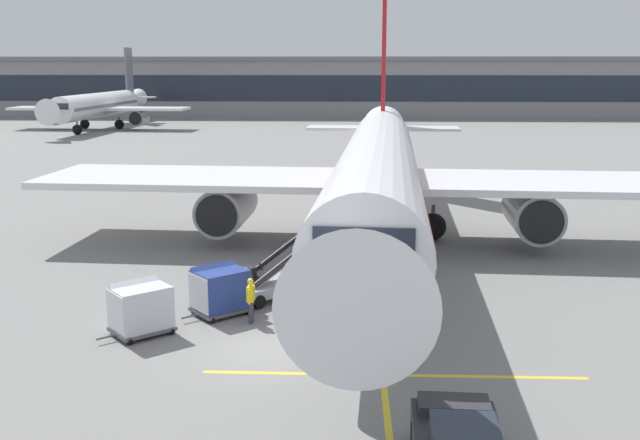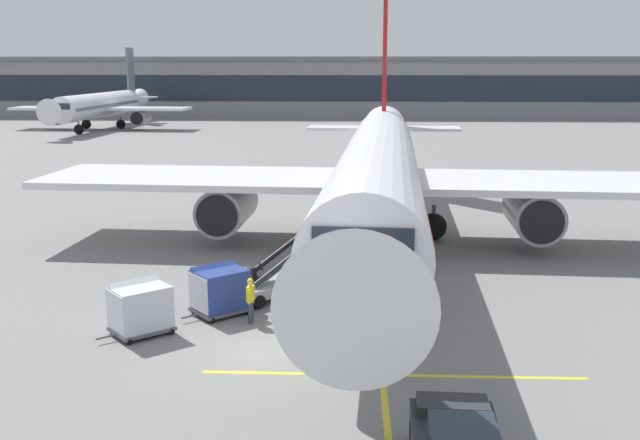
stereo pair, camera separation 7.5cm
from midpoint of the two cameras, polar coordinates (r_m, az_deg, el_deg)
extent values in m
plane|color=slate|center=(25.44, -4.17, -10.00)|extent=(600.00, 600.00, 0.00)
cylinder|color=white|center=(38.56, 4.54, 3.74)|extent=(6.13, 36.52, 4.09)
cube|color=red|center=(38.56, 4.54, 3.74)|extent=(6.09, 35.07, 0.49)
cone|color=white|center=(18.78, 3.16, -5.07)|extent=(4.11, 4.30, 3.88)
cone|color=white|center=(59.83, 5.01, 6.96)|extent=(3.84, 6.72, 3.47)
cube|color=white|center=(40.84, -8.84, 3.23)|extent=(17.65, 8.23, 0.36)
cylinder|color=#93969E|center=(40.06, -7.14, 1.01)|extent=(2.80, 4.86, 2.53)
cylinder|color=black|center=(37.76, -7.95, 0.32)|extent=(2.16, 0.24, 2.15)
cube|color=white|center=(40.48, 18.07, 2.71)|extent=(17.65, 8.23, 0.36)
cylinder|color=#93969E|center=(39.75, 16.23, 0.54)|extent=(2.80, 4.86, 2.53)
cylinder|color=black|center=(37.43, 16.88, -0.19)|extent=(2.16, 0.24, 2.15)
cube|color=red|center=(57.97, 5.09, 12.70)|extent=(0.53, 4.37, 10.90)
cube|color=white|center=(57.85, 4.99, 7.09)|extent=(11.89, 3.57, 0.20)
cube|color=#1E2633|center=(21.38, 3.53, -1.26)|extent=(2.96, 2.00, 0.90)
cylinder|color=#47474C|center=(28.45, 3.96, -4.70)|extent=(0.22, 0.22, 1.22)
sphere|color=black|center=(28.63, 3.94, -5.86)|extent=(1.49, 1.49, 1.49)
cylinder|color=#47474C|center=(40.97, 0.25, 0.51)|extent=(0.22, 0.22, 1.22)
sphere|color=black|center=(41.10, 0.25, -0.32)|extent=(1.49, 1.49, 1.49)
cylinder|color=#47474C|center=(40.86, 8.84, 0.33)|extent=(0.22, 0.22, 1.22)
sphere|color=black|center=(40.99, 8.81, -0.50)|extent=(1.49, 1.49, 1.49)
cube|color=#A3A8B2|center=(30.62, -3.80, -5.15)|extent=(3.53, 3.54, 0.44)
cube|color=black|center=(30.18, -5.63, -4.31)|extent=(0.82, 0.82, 0.70)
cylinder|color=#333338|center=(30.57, -4.61, -3.98)|extent=(0.08, 0.08, 0.80)
cube|color=#A3A8B2|center=(31.01, -2.11, -2.50)|extent=(4.05, 4.06, 2.22)
cube|color=black|center=(30.99, -2.11, -2.34)|extent=(3.85, 3.86, 2.07)
cube|color=#333338|center=(30.66, -1.58, -2.43)|extent=(3.41, 3.42, 2.25)
cube|color=#333338|center=(31.31, -2.64, -2.14)|extent=(3.41, 3.42, 2.25)
cylinder|color=black|center=(30.88, -1.20, -5.41)|extent=(0.54, 0.54, 0.56)
cylinder|color=black|center=(31.95, -2.96, -4.82)|extent=(0.54, 0.54, 0.56)
cylinder|color=black|center=(29.44, -4.70, -6.33)|extent=(0.54, 0.54, 0.56)
cylinder|color=black|center=(30.56, -6.41, -5.67)|extent=(0.54, 0.54, 0.56)
cube|color=#515156|center=(28.98, -7.61, -6.84)|extent=(2.56, 2.52, 0.12)
cylinder|color=#4C4C51|center=(28.37, -9.97, -7.36)|extent=(0.58, 0.51, 0.07)
cube|color=navy|center=(28.73, -7.65, -5.31)|extent=(2.42, 2.38, 1.50)
cube|color=navy|center=(28.93, -8.10, -4.12)|extent=(1.94, 1.83, 0.74)
cube|color=silver|center=(28.28, -9.34, -5.65)|extent=(0.96, 1.11, 1.38)
sphere|color=black|center=(29.20, -9.65, -6.89)|extent=(0.30, 0.30, 0.30)
sphere|color=black|center=(28.07, -8.31, -7.62)|extent=(0.30, 0.30, 0.30)
sphere|color=black|center=(29.94, -6.95, -6.32)|extent=(0.30, 0.30, 0.30)
sphere|color=black|center=(28.84, -5.54, -7.01)|extent=(0.30, 0.30, 0.30)
cube|color=#515156|center=(27.46, -13.55, -8.16)|extent=(2.56, 2.52, 0.12)
cylinder|color=#4C4C51|center=(26.98, -16.18, -8.70)|extent=(0.58, 0.51, 0.07)
cube|color=silver|center=(27.19, -13.63, -6.56)|extent=(2.42, 2.38, 1.50)
cube|color=silver|center=(27.39, -14.05, -5.29)|extent=(1.94, 1.83, 0.74)
cube|color=silver|center=(26.84, -15.52, -6.91)|extent=(0.96, 1.11, 1.38)
sphere|color=black|center=(27.78, -15.65, -8.17)|extent=(0.30, 0.30, 0.30)
sphere|color=black|center=(26.59, -14.50, -9.02)|extent=(0.30, 0.30, 0.30)
sphere|color=black|center=(28.37, -12.65, -7.58)|extent=(0.30, 0.30, 0.30)
sphere|color=black|center=(27.21, -11.39, -8.38)|extent=(0.30, 0.30, 0.30)
cube|color=#28282D|center=(19.30, 10.35, -13.89)|extent=(1.83, 1.04, 0.24)
cylinder|color=black|center=(19.50, 13.15, -16.27)|extent=(0.31, 0.77, 0.76)
cylinder|color=black|center=(19.33, 7.49, -16.32)|extent=(0.31, 0.77, 0.76)
cylinder|color=black|center=(29.23, -5.87, -6.17)|extent=(0.15, 0.15, 0.86)
cylinder|color=black|center=(29.30, -5.54, -6.13)|extent=(0.15, 0.15, 0.86)
cube|color=orange|center=(29.05, -5.74, -4.80)|extent=(0.45, 0.40, 0.58)
cube|color=white|center=(29.16, -5.83, -4.74)|extent=(0.30, 0.18, 0.08)
sphere|color=beige|center=(28.93, -5.75, -4.02)|extent=(0.21, 0.21, 0.21)
sphere|color=yellow|center=(28.92, -5.76, -3.89)|extent=(0.23, 0.23, 0.23)
cylinder|color=orange|center=(28.98, -6.17, -4.95)|extent=(0.09, 0.09, 0.56)
cylinder|color=orange|center=(29.15, -5.30, -4.83)|extent=(0.09, 0.09, 0.56)
cylinder|color=#333847|center=(27.91, -5.25, -7.05)|extent=(0.15, 0.15, 0.86)
cylinder|color=#333847|center=(27.75, -5.35, -7.17)|extent=(0.15, 0.15, 0.86)
cube|color=yellow|center=(27.60, -5.33, -5.70)|extent=(0.28, 0.41, 0.58)
cube|color=white|center=(27.57, -5.08, -5.71)|extent=(0.05, 0.34, 0.08)
sphere|color=beige|center=(27.48, -5.35, -4.88)|extent=(0.21, 0.21, 0.21)
sphere|color=yellow|center=(27.46, -5.35, -4.74)|extent=(0.23, 0.23, 0.23)
cylinder|color=yellow|center=(27.84, -5.20, -5.64)|extent=(0.09, 0.09, 0.56)
cylinder|color=yellow|center=(27.40, -5.45, -5.94)|extent=(0.09, 0.09, 0.56)
cylinder|color=#514C42|center=(29.59, -7.16, -5.98)|extent=(0.15, 0.15, 0.86)
cylinder|color=#514C42|center=(29.45, -7.37, -6.07)|extent=(0.15, 0.15, 0.86)
cube|color=yellow|center=(29.31, -7.30, -4.69)|extent=(0.39, 0.45, 0.58)
cube|color=white|center=(29.24, -7.11, -4.72)|extent=(0.17, 0.31, 0.08)
sphere|color=brown|center=(29.19, -7.33, -3.92)|extent=(0.21, 0.21, 0.21)
sphere|color=yellow|center=(29.18, -7.33, -3.78)|extent=(0.23, 0.23, 0.23)
cylinder|color=yellow|center=(29.51, -7.02, -4.66)|extent=(0.09, 0.09, 0.56)
cylinder|color=yellow|center=(29.14, -7.59, -4.89)|extent=(0.09, 0.09, 0.56)
cube|color=black|center=(37.70, -2.66, -2.60)|extent=(0.60, 0.60, 0.05)
cone|color=orange|center=(37.62, -2.66, -2.10)|extent=(0.48, 0.48, 0.63)
cylinder|color=white|center=(37.61, -2.66, -2.05)|extent=(0.26, 0.26, 0.08)
cube|color=yellow|center=(39.32, 3.94, -2.03)|extent=(0.20, 110.00, 0.01)
cube|color=yellow|center=(23.57, 5.79, -11.86)|extent=(12.00, 0.20, 0.01)
cube|color=gray|center=(140.57, 0.01, 10.17)|extent=(145.11, 17.34, 10.09)
cube|color=#1E2633|center=(131.86, -0.15, 10.16)|extent=(140.76, 0.10, 4.54)
cube|color=slate|center=(138.77, -0.02, 12.37)|extent=(143.66, 14.74, 0.70)
cylinder|color=white|center=(114.08, -16.72, 8.52)|extent=(4.63, 26.21, 3.54)
cube|color=slate|center=(114.08, -16.72, 8.52)|extent=(4.62, 25.17, 0.42)
cone|color=white|center=(100.46, -19.81, 7.92)|extent=(3.51, 3.68, 3.36)
cone|color=white|center=(128.96, -14.14, 9.13)|extent=(3.24, 5.78, 3.01)
cube|color=white|center=(117.40, -19.75, 8.15)|extent=(12.60, 5.73, 0.36)
cylinder|color=#93969E|center=(116.67, -19.45, 7.52)|extent=(2.33, 3.48, 2.19)
cylinder|color=black|center=(115.08, -19.81, 7.45)|extent=(1.87, 0.20, 1.86)
cube|color=white|center=(112.39, -13.27, 8.39)|extent=(12.60, 5.73, 0.36)
cylinder|color=#93969E|center=(112.23, -13.71, 7.71)|extent=(2.33, 3.48, 2.19)
cylinder|color=black|center=(110.58, -13.99, 7.64)|extent=(1.87, 0.20, 1.86)
cube|color=slate|center=(127.50, -14.45, 11.04)|extent=(0.41, 3.14, 7.83)
cube|color=white|center=(127.34, -14.39, 9.20)|extent=(8.51, 2.44, 0.20)
cube|color=#1E2633|center=(102.68, -19.25, 8.33)|extent=(2.54, 1.69, 0.78)
cylinder|color=#47474C|center=(107.00, -18.17, 6.98)|extent=(0.22, 0.22, 1.14)
sphere|color=black|center=(107.04, -18.15, 6.68)|extent=(1.40, 1.40, 1.40)
cylinder|color=#47474C|center=(116.42, -17.64, 7.37)|extent=(0.22, 0.22, 1.14)
sphere|color=black|center=(116.46, -17.62, 7.09)|extent=(1.40, 1.40, 1.40)
cylinder|color=#47474C|center=(114.50, -15.16, 7.45)|extent=(0.22, 0.22, 1.14)
sphere|color=black|center=(114.55, -15.15, 7.17)|extent=(1.40, 1.40, 1.40)
camera|label=1|loc=(0.04, -89.93, 0.02)|focal=41.33mm
camera|label=2|loc=(0.04, 90.07, -0.02)|focal=41.33mm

